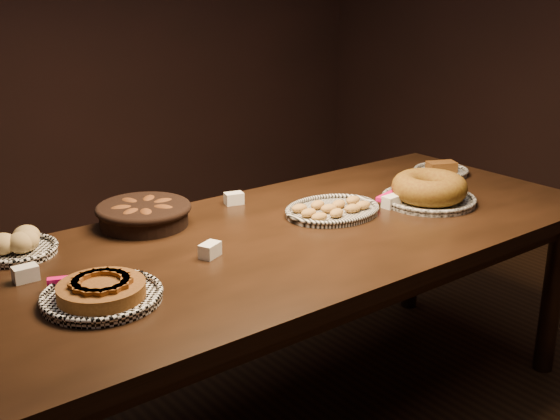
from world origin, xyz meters
TOP-DOWN VIEW (x-y plane):
  - ground at (0.00, 0.00)m, footprint 5.00×5.00m
  - buffet_table at (0.00, 0.00)m, footprint 2.40×1.00m
  - apple_tart_plate at (-0.73, -0.10)m, footprint 0.33×0.33m
  - madeleine_platter at (0.25, 0.06)m, footprint 0.37×0.30m
  - bundt_cake_plate at (0.64, -0.07)m, footprint 0.38×0.36m
  - croissant_basket at (-0.35, 0.37)m, footprint 0.40×0.40m
  - bread_roll_plate at (-0.79, 0.38)m, footprint 0.26×0.26m
  - loaf_plate at (0.99, 0.17)m, footprint 0.24×0.24m
  - tent_cards at (0.03, 0.11)m, footprint 1.72×0.46m

SIDE VIEW (x-z plane):
  - ground at x=0.00m, z-range 0.00..0.00m
  - buffet_table at x=0.00m, z-range 0.30..1.05m
  - madeleine_platter at x=0.25m, z-range 0.75..0.79m
  - loaf_plate at x=0.99m, z-range 0.74..0.80m
  - tent_cards at x=0.03m, z-range 0.75..0.79m
  - apple_tart_plate at x=-0.73m, z-range 0.74..0.80m
  - bread_roll_plate at x=-0.79m, z-range 0.74..0.82m
  - bundt_cake_plate at x=0.64m, z-range 0.74..0.85m
  - croissant_basket at x=-0.35m, z-range 0.76..0.84m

